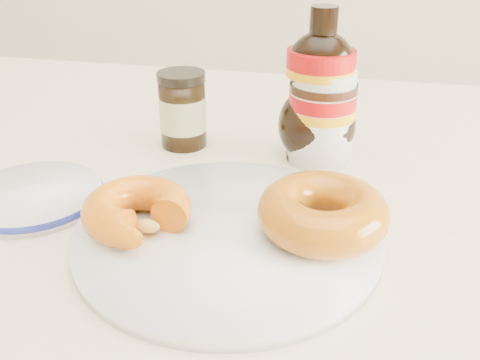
% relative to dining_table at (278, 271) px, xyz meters
% --- Properties ---
extents(dining_table, '(1.40, 0.90, 0.75)m').
position_rel_dining_table_xyz_m(dining_table, '(0.00, 0.00, 0.00)').
color(dining_table, '#F3E7B8').
rests_on(dining_table, ground).
extents(plate, '(0.27, 0.27, 0.01)m').
position_rel_dining_table_xyz_m(plate, '(-0.04, -0.08, 0.09)').
color(plate, white).
rests_on(plate, dining_table).
extents(donut_bitten, '(0.10, 0.10, 0.03)m').
position_rel_dining_table_xyz_m(donut_bitten, '(-0.11, -0.09, 0.11)').
color(donut_bitten, '#C65C0B').
rests_on(donut_bitten, plate).
extents(donut_whole, '(0.14, 0.14, 0.04)m').
position_rel_dining_table_xyz_m(donut_whole, '(0.04, -0.06, 0.12)').
color(donut_whole, '#9F500A').
rests_on(donut_whole, plate).
extents(nutella_jar, '(0.07, 0.07, 0.11)m').
position_rel_dining_table_xyz_m(nutella_jar, '(0.03, 0.11, 0.14)').
color(nutella_jar, white).
rests_on(nutella_jar, dining_table).
extents(syrup_bottle, '(0.11, 0.10, 0.17)m').
position_rel_dining_table_xyz_m(syrup_bottle, '(0.02, 0.11, 0.17)').
color(syrup_bottle, black).
rests_on(syrup_bottle, dining_table).
extents(dark_jar, '(0.06, 0.06, 0.09)m').
position_rel_dining_table_xyz_m(dark_jar, '(-0.14, 0.12, 0.13)').
color(dark_jar, black).
rests_on(dark_jar, dining_table).
extents(blue_rim_saucer, '(0.14, 0.14, 0.01)m').
position_rel_dining_table_xyz_m(blue_rim_saucer, '(-0.24, -0.05, 0.09)').
color(blue_rim_saucer, white).
rests_on(blue_rim_saucer, dining_table).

